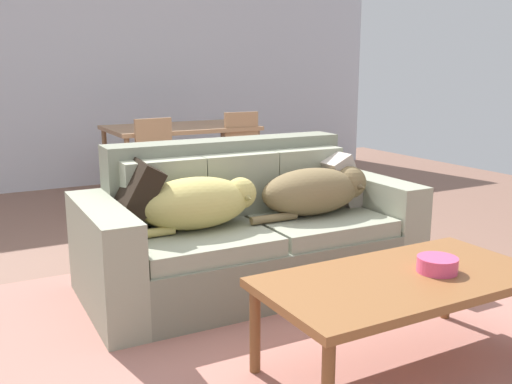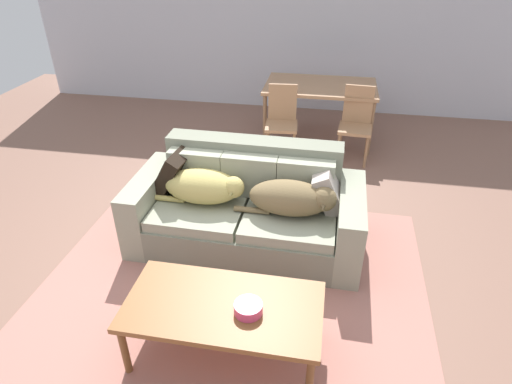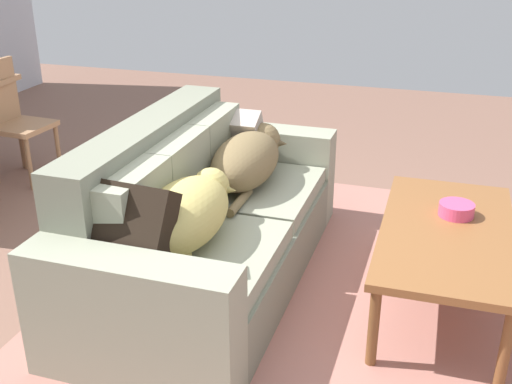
{
  "view_description": "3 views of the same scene",
  "coord_description": "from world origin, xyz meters",
  "px_view_note": "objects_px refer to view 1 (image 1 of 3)",
  "views": [
    {
      "loc": [
        -1.42,
        -2.83,
        1.37
      ],
      "look_at": [
        0.24,
        0.2,
        0.61
      ],
      "focal_mm": 40.13,
      "sensor_mm": 36.0,
      "label": 1
    },
    {
      "loc": [
        0.89,
        -2.98,
        2.55
      ],
      "look_at": [
        0.3,
        0.28,
        0.53
      ],
      "focal_mm": 30.25,
      "sensor_mm": 36.0,
      "label": 2
    },
    {
      "loc": [
        -2.68,
        -0.92,
        1.89
      ],
      "look_at": [
        0.31,
        -0.01,
        0.54
      ],
      "focal_mm": 44.01,
      "sensor_mm": 36.0,
      "label": 3
    }
  ],
  "objects_px": {
    "dog_on_left_cushion": "(198,203)",
    "throw_pillow_by_right_arm": "(335,179)",
    "dining_chair_near_left": "(159,164)",
    "coffee_table": "(402,285)",
    "dining_chair_near_right": "(245,155)",
    "throw_pillow_by_left_arm": "(132,197)",
    "bowl_on_coffee_table": "(437,265)",
    "dining_table": "(180,132)",
    "couch": "(247,232)",
    "dog_on_right_cushion": "(316,191)"
  },
  "relations": [
    {
      "from": "couch",
      "to": "bowl_on_coffee_table",
      "type": "height_order",
      "value": "couch"
    },
    {
      "from": "dining_chair_near_left",
      "to": "dining_chair_near_right",
      "type": "xyz_separation_m",
      "value": [
        0.93,
        0.06,
        0.01
      ]
    },
    {
      "from": "dog_on_left_cushion",
      "to": "throw_pillow_by_left_arm",
      "type": "distance_m",
      "value": 0.38
    },
    {
      "from": "bowl_on_coffee_table",
      "to": "coffee_table",
      "type": "bearing_deg",
      "value": 168.25
    },
    {
      "from": "dog_on_left_cushion",
      "to": "coffee_table",
      "type": "xyz_separation_m",
      "value": [
        0.47,
        -1.22,
        -0.18
      ]
    },
    {
      "from": "throw_pillow_by_left_arm",
      "to": "couch",
      "type": "bearing_deg",
      "value": -5.08
    },
    {
      "from": "couch",
      "to": "throw_pillow_by_right_arm",
      "type": "height_order",
      "value": "couch"
    },
    {
      "from": "dining_table",
      "to": "dog_on_left_cushion",
      "type": "bearing_deg",
      "value": -109.04
    },
    {
      "from": "throw_pillow_by_right_arm",
      "to": "dining_chair_near_left",
      "type": "relative_size",
      "value": 0.41
    },
    {
      "from": "dog_on_left_cushion",
      "to": "dining_chair_near_left",
      "type": "relative_size",
      "value": 0.94
    },
    {
      "from": "couch",
      "to": "throw_pillow_by_left_arm",
      "type": "xyz_separation_m",
      "value": [
        -0.72,
        0.06,
        0.29
      ]
    },
    {
      "from": "dog_on_left_cushion",
      "to": "throw_pillow_by_left_arm",
      "type": "bearing_deg",
      "value": 156.75
    },
    {
      "from": "throw_pillow_by_left_arm",
      "to": "bowl_on_coffee_table",
      "type": "bearing_deg",
      "value": -54.98
    },
    {
      "from": "throw_pillow_by_right_arm",
      "to": "coffee_table",
      "type": "distance_m",
      "value": 1.5
    },
    {
      "from": "dog_on_right_cushion",
      "to": "dining_table",
      "type": "xyz_separation_m",
      "value": [
        0.09,
        2.62,
        0.12
      ]
    },
    {
      "from": "throw_pillow_by_right_arm",
      "to": "dining_table",
      "type": "bearing_deg",
      "value": 94.83
    },
    {
      "from": "dining_table",
      "to": "dining_chair_near_left",
      "type": "distance_m",
      "value": 0.77
    },
    {
      "from": "couch",
      "to": "dining_table",
      "type": "distance_m",
      "value": 2.55
    },
    {
      "from": "dining_table",
      "to": "dining_chair_near_left",
      "type": "xyz_separation_m",
      "value": [
        -0.44,
        -0.59,
        -0.21
      ]
    },
    {
      "from": "throw_pillow_by_left_arm",
      "to": "dog_on_left_cushion",
      "type": "bearing_deg",
      "value": -24.06
    },
    {
      "from": "dog_on_right_cushion",
      "to": "throw_pillow_by_right_arm",
      "type": "relative_size",
      "value": 2.34
    },
    {
      "from": "dining_chair_near_right",
      "to": "dog_on_right_cushion",
      "type": "bearing_deg",
      "value": -101.08
    },
    {
      "from": "throw_pillow_by_left_arm",
      "to": "dining_chair_near_left",
      "type": "relative_size",
      "value": 0.47
    },
    {
      "from": "dog_on_right_cushion",
      "to": "dining_chair_near_left",
      "type": "relative_size",
      "value": 0.96
    },
    {
      "from": "dog_on_left_cushion",
      "to": "dining_chair_near_right",
      "type": "height_order",
      "value": "dining_chair_near_right"
    },
    {
      "from": "dog_on_right_cushion",
      "to": "dining_table",
      "type": "relative_size",
      "value": 0.59
    },
    {
      "from": "throw_pillow_by_right_arm",
      "to": "dining_chair_near_left",
      "type": "bearing_deg",
      "value": 109.39
    },
    {
      "from": "dining_chair_near_right",
      "to": "coffee_table",
      "type": "bearing_deg",
      "value": -101.19
    },
    {
      "from": "coffee_table",
      "to": "dining_table",
      "type": "bearing_deg",
      "value": 83.69
    },
    {
      "from": "throw_pillow_by_left_arm",
      "to": "dining_chair_near_right",
      "type": "bearing_deg",
      "value": 47.46
    },
    {
      "from": "throw_pillow_by_left_arm",
      "to": "coffee_table",
      "type": "distance_m",
      "value": 1.61
    },
    {
      "from": "dog_on_right_cushion",
      "to": "throw_pillow_by_left_arm",
      "type": "distance_m",
      "value": 1.16
    },
    {
      "from": "throw_pillow_by_left_arm",
      "to": "dog_on_right_cushion",
      "type": "bearing_deg",
      "value": -10.35
    },
    {
      "from": "throw_pillow_by_right_arm",
      "to": "dining_table",
      "type": "distance_m",
      "value": 2.44
    },
    {
      "from": "couch",
      "to": "dining_table",
      "type": "relative_size",
      "value": 1.42
    },
    {
      "from": "bowl_on_coffee_table",
      "to": "dining_table",
      "type": "distance_m",
      "value": 3.84
    },
    {
      "from": "dining_chair_near_right",
      "to": "throw_pillow_by_left_arm",
      "type": "bearing_deg",
      "value": -128.16
    },
    {
      "from": "couch",
      "to": "bowl_on_coffee_table",
      "type": "relative_size",
      "value": 11.35
    },
    {
      "from": "couch",
      "to": "dog_on_right_cushion",
      "type": "xyz_separation_m",
      "value": [
        0.43,
        -0.15,
        0.26
      ]
    },
    {
      "from": "dog_on_right_cushion",
      "to": "throw_pillow_by_right_arm",
      "type": "bearing_deg",
      "value": 33.43
    },
    {
      "from": "throw_pillow_by_left_arm",
      "to": "dining_table",
      "type": "xyz_separation_m",
      "value": [
        1.23,
        2.41,
        0.08
      ]
    },
    {
      "from": "dog_on_left_cushion",
      "to": "couch",
      "type": "bearing_deg",
      "value": 14.68
    },
    {
      "from": "bowl_on_coffee_table",
      "to": "dining_chair_near_left",
      "type": "bearing_deg",
      "value": 93.51
    },
    {
      "from": "bowl_on_coffee_table",
      "to": "dining_table",
      "type": "bearing_deg",
      "value": 86.35
    },
    {
      "from": "bowl_on_coffee_table",
      "to": "dining_table",
      "type": "height_order",
      "value": "dining_table"
    },
    {
      "from": "throw_pillow_by_right_arm",
      "to": "couch",
      "type": "bearing_deg",
      "value": -176.54
    },
    {
      "from": "dog_on_left_cushion",
      "to": "throw_pillow_by_right_arm",
      "type": "xyz_separation_m",
      "value": [
        1.09,
        0.14,
        0.01
      ]
    },
    {
      "from": "coffee_table",
      "to": "dining_table",
      "type": "height_order",
      "value": "dining_table"
    },
    {
      "from": "throw_pillow_by_left_arm",
      "to": "throw_pillow_by_right_arm",
      "type": "xyz_separation_m",
      "value": [
        1.44,
        -0.02,
        -0.02
      ]
    },
    {
      "from": "dog_on_left_cushion",
      "to": "dog_on_right_cushion",
      "type": "distance_m",
      "value": 0.8
    }
  ]
}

